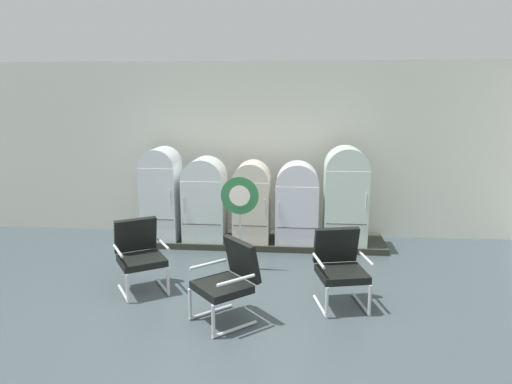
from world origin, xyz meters
The scene contains 12 objects.
ground centered at (0.00, 0.00, -0.03)m, with size 12.00×10.00×0.05m, color #3B474C.
back_wall centered at (0.00, 3.66, 1.58)m, with size 11.76×0.12×3.14m.
display_plinth centered at (0.00, 3.02, 0.05)m, with size 4.50×0.95×0.10m, color #2C2F25.
refrigerator_0 centered at (-1.59, 2.91, 0.94)m, with size 0.61×0.66×1.58m.
refrigerator_1 centered at (-0.83, 2.90, 0.85)m, with size 0.71×0.64×1.42m.
refrigerator_2 centered at (-0.02, 2.90, 0.82)m, with size 0.61×0.65×1.36m.
refrigerator_3 centered at (0.74, 2.89, 0.81)m, with size 0.71×0.63×1.36m.
refrigerator_4 centered at (1.55, 2.92, 0.96)m, with size 0.71×0.69×1.62m.
armchair_left centered at (-1.34, 0.95, 0.52)m, with size 0.83×0.86×0.95m.
armchair_right centered at (1.29, 0.73, 0.52)m, with size 0.72×0.77×0.95m.
armchair_center centered at (-0.02, 0.18, 0.52)m, with size 0.87×0.86×0.95m.
sign_stand centered at (-0.09, 1.75, 0.75)m, with size 0.55×0.32×1.42m.
Camera 1 is at (0.74, -4.85, 2.63)m, focal length 33.00 mm.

